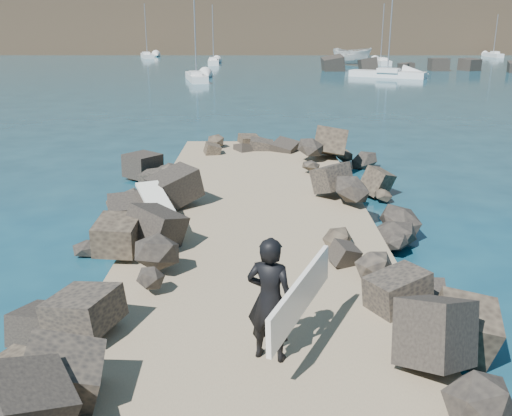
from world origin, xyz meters
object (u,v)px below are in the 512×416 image
object	(u,v)px
sailboat_b	(214,62)
surfboard_resting	(159,209)
surfer_with_board	(274,299)
boat_imported	(352,56)

from	to	relation	value
sailboat_b	surfboard_resting	bearing A→B (deg)	-86.81
surfboard_resting	surfer_with_board	world-z (taller)	surfer_with_board
surfboard_resting	sailboat_b	size ratio (longest dim) A/B	0.31
surfboard_resting	boat_imported	bearing A→B (deg)	53.07
surfer_with_board	sailboat_b	xyz separation A→B (m)	(-6.44, 72.86, -1.23)
surfboard_resting	sailboat_b	xyz separation A→B (m)	(-3.73, 66.98, -0.69)
boat_imported	surfboard_resting	bearing A→B (deg)	-148.43
surfboard_resting	surfer_with_board	xyz separation A→B (m)	(2.71, -5.88, 0.54)
surfboard_resting	boat_imported	distance (m)	67.26
surfer_with_board	sailboat_b	world-z (taller)	sailboat_b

